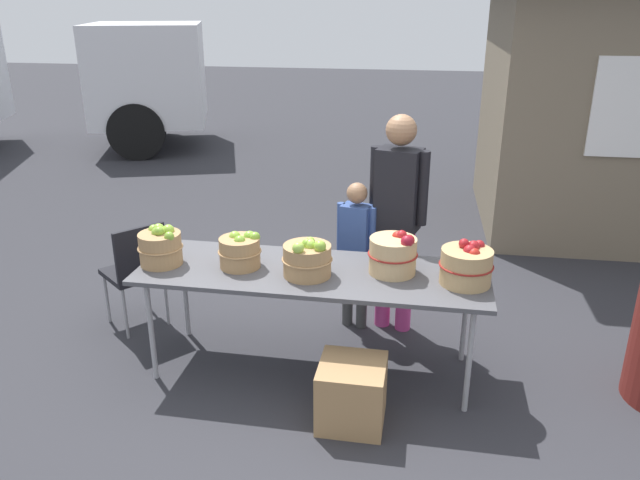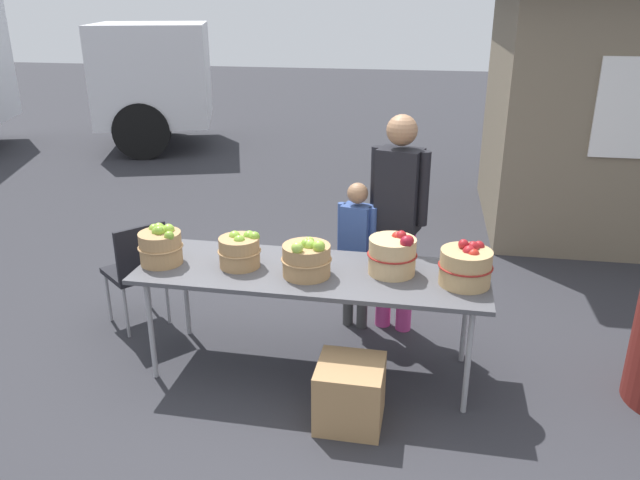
{
  "view_description": "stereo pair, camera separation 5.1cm",
  "coord_description": "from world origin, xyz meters",
  "px_view_note": "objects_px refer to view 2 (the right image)",
  "views": [
    {
      "loc": [
        0.71,
        -3.66,
        2.41
      ],
      "look_at": [
        0.0,
        0.3,
        0.85
      ],
      "focal_mm": 34.8,
      "sensor_mm": 36.0,
      "label": 1
    },
    {
      "loc": [
        0.76,
        -3.65,
        2.41
      ],
      "look_at": [
        0.0,
        0.3,
        0.85
      ],
      "focal_mm": 34.8,
      "sensor_mm": 36.0,
      "label": 2
    }
  ],
  "objects_px": {
    "market_table": "(311,276)",
    "folding_chair": "(138,266)",
    "apple_basket_green_0": "(161,246)",
    "child_customer": "(356,245)",
    "produce_crate": "(350,393)",
    "apple_basket_green_1": "(240,251)",
    "apple_basket_red_0": "(393,255)",
    "apple_basket_red_1": "(466,266)",
    "apple_basket_green_2": "(307,258)",
    "vendor_adult": "(398,208)"
  },
  "relations": [
    {
      "from": "market_table",
      "to": "folding_chair",
      "type": "bearing_deg",
      "value": 166.05
    },
    {
      "from": "apple_basket_green_0",
      "to": "child_customer",
      "type": "xyz_separation_m",
      "value": [
        1.23,
        0.73,
        -0.19
      ]
    },
    {
      "from": "produce_crate",
      "to": "apple_basket_green_1",
      "type": "bearing_deg",
      "value": 148.34
    },
    {
      "from": "apple_basket_red_0",
      "to": "apple_basket_red_1",
      "type": "xyz_separation_m",
      "value": [
        0.46,
        -0.08,
        -0.01
      ]
    },
    {
      "from": "market_table",
      "to": "apple_basket_green_2",
      "type": "height_order",
      "value": "apple_basket_green_2"
    },
    {
      "from": "apple_basket_green_1",
      "to": "apple_basket_green_2",
      "type": "xyz_separation_m",
      "value": [
        0.46,
        -0.06,
        0.01
      ]
    },
    {
      "from": "apple_basket_green_0",
      "to": "apple_basket_green_1",
      "type": "bearing_deg",
      "value": 5.08
    },
    {
      "from": "market_table",
      "to": "apple_basket_red_1",
      "type": "bearing_deg",
      "value": -1.37
    },
    {
      "from": "apple_basket_green_2",
      "to": "child_customer",
      "type": "relative_size",
      "value": 0.28
    },
    {
      "from": "apple_basket_red_0",
      "to": "child_customer",
      "type": "xyz_separation_m",
      "value": [
        -0.31,
        0.61,
        -0.19
      ]
    },
    {
      "from": "apple_basket_green_0",
      "to": "apple_basket_green_2",
      "type": "relative_size",
      "value": 0.92
    },
    {
      "from": "vendor_adult",
      "to": "folding_chair",
      "type": "height_order",
      "value": "vendor_adult"
    },
    {
      "from": "market_table",
      "to": "apple_basket_green_2",
      "type": "bearing_deg",
      "value": -99.7
    },
    {
      "from": "child_customer",
      "to": "produce_crate",
      "type": "relative_size",
      "value": 2.95
    },
    {
      "from": "apple_basket_green_2",
      "to": "apple_basket_green_1",
      "type": "bearing_deg",
      "value": 172.26
    },
    {
      "from": "apple_basket_red_0",
      "to": "vendor_adult",
      "type": "bearing_deg",
      "value": 91.44
    },
    {
      "from": "child_customer",
      "to": "produce_crate",
      "type": "height_order",
      "value": "child_customer"
    },
    {
      "from": "child_customer",
      "to": "folding_chair",
      "type": "xyz_separation_m",
      "value": [
        -1.64,
        -0.31,
        -0.18
      ]
    },
    {
      "from": "vendor_adult",
      "to": "child_customer",
      "type": "relative_size",
      "value": 1.43
    },
    {
      "from": "apple_basket_green_1",
      "to": "apple_basket_green_0",
      "type": "bearing_deg",
      "value": -174.92
    },
    {
      "from": "apple_basket_green_0",
      "to": "apple_basket_green_1",
      "type": "xyz_separation_m",
      "value": [
        0.54,
        0.05,
        -0.01
      ]
    },
    {
      "from": "apple_basket_green_2",
      "to": "child_customer",
      "type": "distance_m",
      "value": 0.8
    },
    {
      "from": "produce_crate",
      "to": "market_table",
      "type": "bearing_deg",
      "value": 123.08
    },
    {
      "from": "apple_basket_red_0",
      "to": "vendor_adult",
      "type": "height_order",
      "value": "vendor_adult"
    },
    {
      "from": "apple_basket_red_1",
      "to": "child_customer",
      "type": "relative_size",
      "value": 0.29
    },
    {
      "from": "apple_basket_green_1",
      "to": "folding_chair",
      "type": "xyz_separation_m",
      "value": [
        -0.95,
        0.37,
        -0.35
      ]
    },
    {
      "from": "apple_basket_red_1",
      "to": "child_customer",
      "type": "bearing_deg",
      "value": 138.29
    },
    {
      "from": "vendor_adult",
      "to": "market_table",
      "type": "bearing_deg",
      "value": 68.82
    },
    {
      "from": "apple_basket_red_1",
      "to": "produce_crate",
      "type": "bearing_deg",
      "value": -141.92
    },
    {
      "from": "apple_basket_green_2",
      "to": "apple_basket_red_1",
      "type": "height_order",
      "value": "apple_basket_red_1"
    },
    {
      "from": "apple_basket_green_1",
      "to": "produce_crate",
      "type": "xyz_separation_m",
      "value": [
        0.82,
        -0.51,
        -0.66
      ]
    },
    {
      "from": "apple_basket_red_0",
      "to": "child_customer",
      "type": "bearing_deg",
      "value": 117.39
    },
    {
      "from": "apple_basket_green_1",
      "to": "apple_basket_green_2",
      "type": "distance_m",
      "value": 0.47
    },
    {
      "from": "apple_basket_red_1",
      "to": "apple_basket_green_0",
      "type": "bearing_deg",
      "value": -178.76
    },
    {
      "from": "child_customer",
      "to": "folding_chair",
      "type": "relative_size",
      "value": 1.36
    },
    {
      "from": "apple_basket_green_2",
      "to": "vendor_adult",
      "type": "bearing_deg",
      "value": 56.32
    },
    {
      "from": "apple_basket_green_0",
      "to": "apple_basket_green_1",
      "type": "distance_m",
      "value": 0.54
    },
    {
      "from": "apple_basket_green_0",
      "to": "vendor_adult",
      "type": "height_order",
      "value": "vendor_adult"
    },
    {
      "from": "apple_basket_green_1",
      "to": "child_customer",
      "type": "height_order",
      "value": "child_customer"
    },
    {
      "from": "apple_basket_green_0",
      "to": "vendor_adult",
      "type": "xyz_separation_m",
      "value": [
        1.52,
        0.77,
        0.11
      ]
    },
    {
      "from": "apple_basket_green_2",
      "to": "child_customer",
      "type": "bearing_deg",
      "value": 73.31
    },
    {
      "from": "apple_basket_green_1",
      "to": "apple_basket_red_0",
      "type": "relative_size",
      "value": 0.89
    },
    {
      "from": "market_table",
      "to": "apple_basket_red_0",
      "type": "bearing_deg",
      "value": 6.46
    },
    {
      "from": "apple_basket_red_1",
      "to": "produce_crate",
      "type": "height_order",
      "value": "apple_basket_red_1"
    },
    {
      "from": "apple_basket_red_0",
      "to": "produce_crate",
      "type": "xyz_separation_m",
      "value": [
        -0.18,
        -0.58,
        -0.68
      ]
    },
    {
      "from": "apple_basket_green_0",
      "to": "child_customer",
      "type": "bearing_deg",
      "value": 30.83
    },
    {
      "from": "apple_basket_green_1",
      "to": "vendor_adult",
      "type": "bearing_deg",
      "value": 36.12
    },
    {
      "from": "apple_basket_green_2",
      "to": "folding_chair",
      "type": "bearing_deg",
      "value": 162.83
    },
    {
      "from": "apple_basket_green_1",
      "to": "vendor_adult",
      "type": "distance_m",
      "value": 1.23
    },
    {
      "from": "apple_basket_green_0",
      "to": "apple_basket_red_0",
      "type": "xyz_separation_m",
      "value": [
        1.54,
        0.13,
        0.0
      ]
    }
  ]
}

